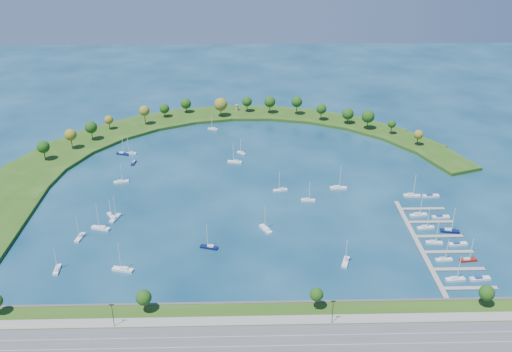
{
  "coord_description": "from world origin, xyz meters",
  "views": [
    {
      "loc": [
        -2.19,
        -277.18,
        141.35
      ],
      "look_at": [
        5.0,
        5.0,
        4.0
      ],
      "focal_mm": 39.44,
      "sensor_mm": 36.0,
      "label": 1
    }
  ],
  "objects_px": {
    "docked_boat_3": "(468,259)",
    "moored_boat_4": "(266,229)",
    "docked_boat_7": "(450,230)",
    "moored_boat_16": "(209,246)",
    "dock_system": "(434,244)",
    "harbor_tower": "(237,108)",
    "moored_boat_7": "(111,215)",
    "docked_boat_11": "(431,196)",
    "docked_boat_2": "(444,259)",
    "docked_boat_10": "(412,195)",
    "moored_boat_14": "(115,218)",
    "moored_boat_5": "(308,199)",
    "moored_boat_6": "(123,153)",
    "moored_boat_17": "(235,161)",
    "moored_boat_10": "(121,181)",
    "moored_boat_0": "(80,237)",
    "moored_boat_13": "(346,261)",
    "docked_boat_5": "(458,244)",
    "moored_boat_1": "(123,269)",
    "docked_boat_6": "(426,227)",
    "docked_boat_4": "(434,242)",
    "docked_boat_0": "(455,279)",
    "moored_boat_2": "(101,228)",
    "moored_boat_12": "(338,187)",
    "moored_boat_8": "(134,162)",
    "docked_boat_8": "(418,214)",
    "moored_boat_3": "(280,189)",
    "moored_boat_15": "(241,152)",
    "moored_boat_11": "(130,153)",
    "moored_boat_18": "(57,269)",
    "docked_boat_1": "(480,279)",
    "moored_boat_9": "(213,128)",
    "docked_boat_9": "(440,217)"
  },
  "relations": [
    {
      "from": "moored_boat_10",
      "to": "moored_boat_0",
      "type": "bearing_deg",
      "value": -112.16
    },
    {
      "from": "docked_boat_2",
      "to": "docked_boat_1",
      "type": "bearing_deg",
      "value": -57.85
    },
    {
      "from": "docked_boat_10",
      "to": "harbor_tower",
      "type": "bearing_deg",
      "value": 129.59
    },
    {
      "from": "moored_boat_1",
      "to": "docked_boat_6",
      "type": "relative_size",
      "value": 1.11
    },
    {
      "from": "docked_boat_3",
      "to": "moored_boat_4",
      "type": "bearing_deg",
      "value": 154.88
    },
    {
      "from": "dock_system",
      "to": "moored_boat_8",
      "type": "xyz_separation_m",
      "value": [
        -153.43,
        93.29,
        0.5
      ]
    },
    {
      "from": "moored_boat_7",
      "to": "moored_boat_15",
      "type": "height_order",
      "value": "moored_boat_7"
    },
    {
      "from": "moored_boat_12",
      "to": "docked_boat_2",
      "type": "xyz_separation_m",
      "value": [
        35.6,
        -69.73,
        -0.07
      ]
    },
    {
      "from": "moored_boat_13",
      "to": "docked_boat_5",
      "type": "bearing_deg",
      "value": 122.34
    },
    {
      "from": "moored_boat_6",
      "to": "moored_boat_17",
      "type": "distance_m",
      "value": 71.58
    },
    {
      "from": "docked_boat_2",
      "to": "docked_boat_10",
      "type": "height_order",
      "value": "docked_boat_10"
    },
    {
      "from": "docked_boat_1",
      "to": "docked_boat_10",
      "type": "relative_size",
      "value": 0.69
    },
    {
      "from": "harbor_tower",
      "to": "moored_boat_17",
      "type": "height_order",
      "value": "moored_boat_17"
    },
    {
      "from": "docked_boat_3",
      "to": "docked_boat_11",
      "type": "bearing_deg",
      "value": 80.8
    },
    {
      "from": "docked_boat_11",
      "to": "docked_boat_2",
      "type": "bearing_deg",
      "value": -106.53
    },
    {
      "from": "moored_boat_1",
      "to": "moored_boat_11",
      "type": "distance_m",
      "value": 125.45
    },
    {
      "from": "moored_boat_7",
      "to": "moored_boat_14",
      "type": "height_order",
      "value": "moored_boat_14"
    },
    {
      "from": "docked_boat_4",
      "to": "docked_boat_6",
      "type": "xyz_separation_m",
      "value": [
        -0.01,
        13.16,
        0.03
      ]
    },
    {
      "from": "moored_boat_14",
      "to": "moored_boat_16",
      "type": "relative_size",
      "value": 1.03
    },
    {
      "from": "moored_boat_1",
      "to": "docked_boat_5",
      "type": "bearing_deg",
      "value": -159.13
    },
    {
      "from": "moored_boat_8",
      "to": "moored_boat_11",
      "type": "relative_size",
      "value": 0.89
    },
    {
      "from": "moored_boat_9",
      "to": "harbor_tower",
      "type": "bearing_deg",
      "value": -98.08
    },
    {
      "from": "dock_system",
      "to": "docked_boat_10",
      "type": "height_order",
      "value": "docked_boat_10"
    },
    {
      "from": "moored_boat_4",
      "to": "moored_boat_6",
      "type": "relative_size",
      "value": 1.11
    },
    {
      "from": "harbor_tower",
      "to": "moored_boat_7",
      "type": "height_order",
      "value": "moored_boat_7"
    },
    {
      "from": "moored_boat_11",
      "to": "moored_boat_12",
      "type": "bearing_deg",
      "value": 152.26
    },
    {
      "from": "moored_boat_4",
      "to": "docked_boat_1",
      "type": "xyz_separation_m",
      "value": [
        87.56,
        -41.6,
        -0.3
      ]
    },
    {
      "from": "docked_boat_8",
      "to": "moored_boat_3",
      "type": "bearing_deg",
      "value": 146.99
    },
    {
      "from": "docked_boat_7",
      "to": "docked_boat_3",
      "type": "bearing_deg",
      "value": -80.28
    },
    {
      "from": "moored_boat_17",
      "to": "docked_boat_0",
      "type": "bearing_deg",
      "value": 139.11
    },
    {
      "from": "moored_boat_1",
      "to": "docked_boat_0",
      "type": "relative_size",
      "value": 1.12
    },
    {
      "from": "moored_boat_5",
      "to": "moored_boat_6",
      "type": "height_order",
      "value": "moored_boat_6"
    },
    {
      "from": "moored_boat_16",
      "to": "moored_boat_12",
      "type": "bearing_deg",
      "value": -123.46
    },
    {
      "from": "docked_boat_8",
      "to": "docked_boat_3",
      "type": "bearing_deg",
      "value": -84.88
    },
    {
      "from": "moored_boat_4",
      "to": "moored_boat_12",
      "type": "height_order",
      "value": "moored_boat_12"
    },
    {
      "from": "docked_boat_9",
      "to": "moored_boat_18",
      "type": "bearing_deg",
      "value": -169.01
    },
    {
      "from": "docked_boat_7",
      "to": "moored_boat_15",
      "type": "bearing_deg",
      "value": 145.6
    },
    {
      "from": "moored_boat_2",
      "to": "moored_boat_12",
      "type": "xyz_separation_m",
      "value": [
        120.85,
        39.59,
        -0.01
      ]
    },
    {
      "from": "moored_boat_1",
      "to": "docked_boat_0",
      "type": "height_order",
      "value": "moored_boat_1"
    },
    {
      "from": "moored_boat_7",
      "to": "docked_boat_5",
      "type": "distance_m",
      "value": 167.5
    },
    {
      "from": "moored_boat_16",
      "to": "docked_boat_9",
      "type": "xyz_separation_m",
      "value": [
        113.98,
        24.35,
        -0.26
      ]
    },
    {
      "from": "moored_boat_10",
      "to": "moored_boat_11",
      "type": "xyz_separation_m",
      "value": [
        -1.89,
        39.64,
        -0.03
      ]
    },
    {
      "from": "moored_boat_7",
      "to": "moored_boat_18",
      "type": "xyz_separation_m",
      "value": [
        -13.32,
        -46.02,
        0.03
      ]
    },
    {
      "from": "docked_boat_0",
      "to": "docked_boat_5",
      "type": "relative_size",
      "value": 1.37
    },
    {
      "from": "moored_boat_3",
      "to": "moored_boat_17",
      "type": "bearing_deg",
      "value": -67.39
    },
    {
      "from": "docked_boat_4",
      "to": "moored_boat_10",
      "type": "bearing_deg",
      "value": 161.81
    },
    {
      "from": "docked_boat_5",
      "to": "docked_boat_7",
      "type": "bearing_deg",
      "value": 83.9
    },
    {
      "from": "moored_boat_15",
      "to": "dock_system",
      "type": "bearing_deg",
      "value": 172.89
    },
    {
      "from": "moored_boat_16",
      "to": "dock_system",
      "type": "bearing_deg",
      "value": -163.4
    },
    {
      "from": "moored_boat_7",
      "to": "moored_boat_8",
      "type": "xyz_separation_m",
      "value": [
        0.6,
        63.45,
        0.0
      ]
    }
  ]
}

